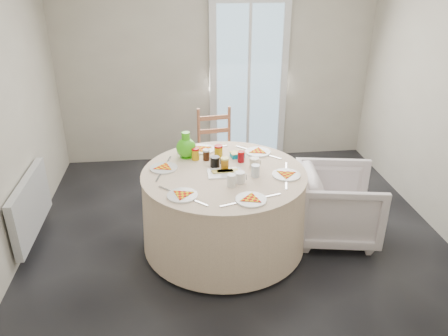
{
  "coord_description": "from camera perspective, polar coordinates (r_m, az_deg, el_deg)",
  "views": [
    {
      "loc": [
        -0.53,
        -3.52,
        2.46
      ],
      "look_at": [
        -0.14,
        -0.06,
        0.8
      ],
      "focal_mm": 35.0,
      "sensor_mm": 36.0,
      "label": 1
    }
  ],
  "objects": [
    {
      "name": "wall_back",
      "position": [
        5.66,
        -0.93,
        13.67
      ],
      "size": [
        4.0,
        0.02,
        2.6
      ],
      "primitive_type": "cube",
      "color": "#BCB5A3",
      "rests_on": "floor"
    },
    {
      "name": "green_pitcher",
      "position": [
        4.15,
        -4.97,
        2.86
      ],
      "size": [
        0.19,
        0.19,
        0.25
      ],
      "primitive_type": null,
      "rotation": [
        0.0,
        0.0,
        0.0
      ],
      "color": "#40C817",
      "rests_on": "table"
    },
    {
      "name": "armchair",
      "position": [
        4.3,
        14.61,
        -4.17
      ],
      "size": [
        0.82,
        0.85,
        0.77
      ],
      "primitive_type": "imported",
      "rotation": [
        0.0,
        0.0,
        1.4
      ],
      "color": "silver",
      "rests_on": "floor"
    },
    {
      "name": "mugs_glasses",
      "position": [
        3.87,
        1.63,
        0.26
      ],
      "size": [
        0.74,
        0.74,
        0.12
      ],
      "primitive_type": null,
      "rotation": [
        0.0,
        0.0,
        -0.15
      ],
      "color": "gray",
      "rests_on": "table"
    },
    {
      "name": "floor",
      "position": [
        4.33,
        1.81,
        -9.18
      ],
      "size": [
        4.0,
        4.0,
        0.0
      ],
      "primitive_type": "plane",
      "color": "black",
      "rests_on": "ground"
    },
    {
      "name": "wooden_chair",
      "position": [
        5.04,
        -0.89,
        2.22
      ],
      "size": [
        0.47,
        0.45,
        0.95
      ],
      "primitive_type": null,
      "rotation": [
        0.0,
        0.0,
        0.11
      ],
      "color": "#B67551",
      "rests_on": "floor"
    },
    {
      "name": "butter_tub",
      "position": [
        4.17,
        1.75,
        1.78
      ],
      "size": [
        0.15,
        0.12,
        0.05
      ],
      "primitive_type": "cube",
      "rotation": [
        0.0,
        0.0,
        0.22
      ],
      "color": "#0188B4",
      "rests_on": "table"
    },
    {
      "name": "table",
      "position": [
        4.06,
        0.0,
        -5.42
      ],
      "size": [
        1.51,
        1.51,
        0.77
      ],
      "primitive_type": "cylinder",
      "color": "#FEDFB9",
      "rests_on": "floor"
    },
    {
      "name": "glass_door",
      "position": [
        5.72,
        3.2,
        11.19
      ],
      "size": [
        1.0,
        0.08,
        2.1
      ],
      "primitive_type": "cube",
      "color": "silver",
      "rests_on": "floor"
    },
    {
      "name": "place_settings",
      "position": [
        3.87,
        0.0,
        -0.4
      ],
      "size": [
        1.67,
        1.67,
        0.02
      ],
      "primitive_type": null,
      "rotation": [
        0.0,
        0.0,
        0.28
      ],
      "color": "white",
      "rests_on": "table"
    },
    {
      "name": "jar_cluster",
      "position": [
        4.07,
        -0.91,
        1.75
      ],
      "size": [
        0.48,
        0.24,
        0.14
      ],
      "primitive_type": null,
      "rotation": [
        0.0,
        0.0,
        0.0
      ],
      "color": "#883D11",
      "rests_on": "table"
    },
    {
      "name": "radiator",
      "position": [
        4.49,
        -23.95,
        -4.54
      ],
      "size": [
        0.07,
        1.0,
        0.55
      ],
      "primitive_type": "cube",
      "color": "silver",
      "rests_on": "floor"
    },
    {
      "name": "cheese_platter",
      "position": [
        3.84,
        0.18,
        -0.57
      ],
      "size": [
        0.31,
        0.2,
        0.04
      ],
      "primitive_type": null,
      "rotation": [
        0.0,
        0.0,
        0.0
      ],
      "color": "white",
      "rests_on": "table"
    }
  ]
}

